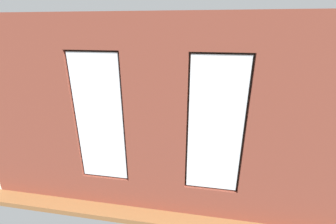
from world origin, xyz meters
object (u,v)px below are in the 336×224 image
(media_console, at_px, (77,128))
(tv_flatscreen, at_px, (74,109))
(couch_left, at_px, (284,157))
(candle_jar, at_px, (160,131))
(couch_by_window, at_px, (162,170))
(potted_plant_foreground_right, at_px, (110,99))
(potted_plant_corner_near_left, at_px, (266,108))
(potted_plant_between_couches, at_px, (241,152))
(potted_plant_by_left_couch, at_px, (254,125))
(papasan_chair, at_px, (182,111))
(potted_plant_mid_room_small, at_px, (214,121))
(table_plant_small, at_px, (142,128))
(potted_plant_near_tv, at_px, (74,133))
(coffee_table, at_px, (158,132))
(remote_gray, at_px, (172,129))
(potted_plant_beside_window_right, at_px, (79,160))
(cup_ceramic, at_px, (153,127))

(media_console, height_order, tv_flatscreen, tv_flatscreen)
(couch_left, height_order, candle_jar, couch_left)
(couch_by_window, relative_size, potted_plant_foreground_right, 2.20)
(potted_plant_corner_near_left, xyz_separation_m, potted_plant_between_couches, (1.26, 3.40, 0.25))
(couch_left, height_order, potted_plant_by_left_couch, couch_left)
(couch_by_window, xyz_separation_m, potted_plant_between_couches, (-1.49, -0.06, 0.52))
(papasan_chair, distance_m, potted_plant_corner_near_left, 2.72)
(potted_plant_mid_room_small, bearing_deg, table_plant_small, 29.61)
(table_plant_small, bearing_deg, potted_plant_foreground_right, -48.50)
(table_plant_small, bearing_deg, potted_plant_corner_near_left, -150.70)
(potted_plant_corner_near_left, distance_m, potted_plant_by_left_couch, 1.22)
(potted_plant_foreground_right, xyz_separation_m, potted_plant_between_couches, (-4.05, 3.35, 0.22))
(potted_plant_corner_near_left, xyz_separation_m, potted_plant_near_tv, (5.06, 2.78, 0.02))
(couch_by_window, xyz_separation_m, potted_plant_near_tv, (2.31, -0.68, 0.29))
(couch_by_window, relative_size, media_console, 1.95)
(potted_plant_foreground_right, height_order, potted_plant_between_couches, potted_plant_between_couches)
(media_console, distance_m, potted_plant_foreground_right, 1.81)
(coffee_table, height_order, potted_plant_near_tv, potted_plant_near_tv)
(remote_gray, distance_m, tv_flatscreen, 2.84)
(potted_plant_near_tv, bearing_deg, papasan_chair, -134.47)
(potted_plant_mid_room_small, relative_size, potted_plant_foreground_right, 0.66)
(table_plant_small, height_order, potted_plant_mid_room_small, potted_plant_mid_room_small)
(candle_jar, bearing_deg, potted_plant_beside_window_right, 47.53)
(potted_plant_foreground_right, bearing_deg, papasan_chair, 173.17)
(couch_by_window, distance_m, potted_plant_corner_near_left, 4.43)
(potted_plant_corner_near_left, bearing_deg, cup_ceramic, 27.80)
(couch_left, distance_m, coffee_table, 3.09)
(media_console, distance_m, tv_flatscreen, 0.60)
(potted_plant_corner_near_left, bearing_deg, remote_gray, 31.52)
(potted_plant_between_couches, bearing_deg, couch_by_window, 2.28)
(papasan_chair, xyz_separation_m, potted_plant_near_tv, (2.37, 2.41, 0.17))
(cup_ceramic, distance_m, candle_jar, 0.37)
(couch_by_window, xyz_separation_m, potted_plant_by_left_couch, (-2.19, -2.39, 0.10))
(potted_plant_by_left_couch, bearing_deg, potted_plant_mid_room_small, -7.21)
(papasan_chair, bearing_deg, potted_plant_mid_room_small, 150.98)
(couch_by_window, bearing_deg, potted_plant_by_left_couch, -132.51)
(coffee_table, height_order, potted_plant_foreground_right, potted_plant_foreground_right)
(coffee_table, xyz_separation_m, potted_plant_corner_near_left, (-3.17, -1.87, 0.24))
(papasan_chair, distance_m, potted_plant_beside_window_right, 3.68)
(cup_ceramic, distance_m, potted_plant_by_left_couch, 2.87)
(cup_ceramic, xyz_separation_m, table_plant_small, (0.24, 0.25, 0.06))
(potted_plant_foreground_right, relative_size, potted_plant_between_couches, 0.68)
(coffee_table, bearing_deg, cup_ceramic, -33.48)
(media_console, xyz_separation_m, tv_flatscreen, (0.00, -0.00, 0.60))
(potted_plant_mid_room_small, bearing_deg, cup_ceramic, 26.62)
(remote_gray, bearing_deg, potted_plant_by_left_couch, 128.70)
(cup_ceramic, height_order, papasan_chair, papasan_chair)
(couch_left, height_order, table_plant_small, couch_left)
(potted_plant_mid_room_small, bearing_deg, couch_left, 133.28)
(remote_gray, bearing_deg, candle_jar, -20.33)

